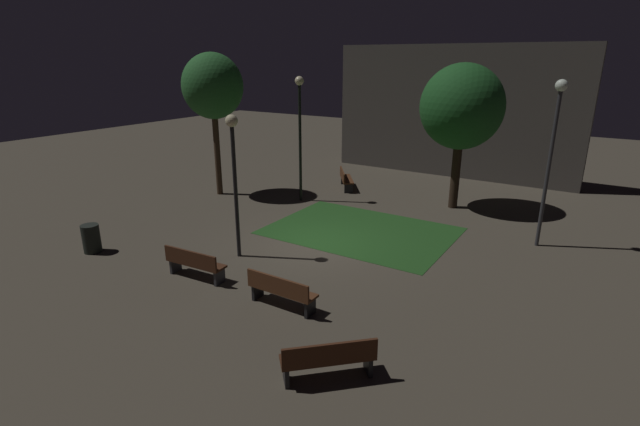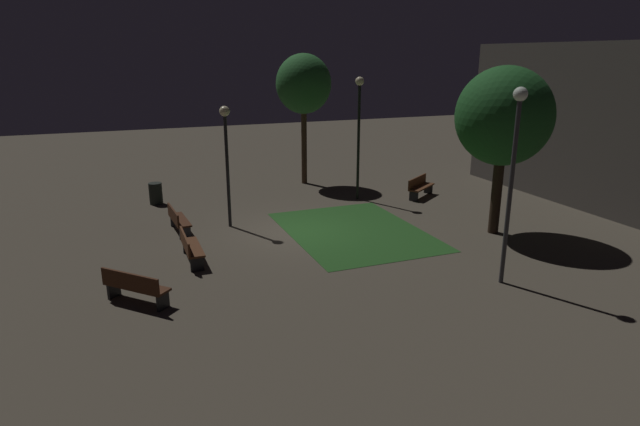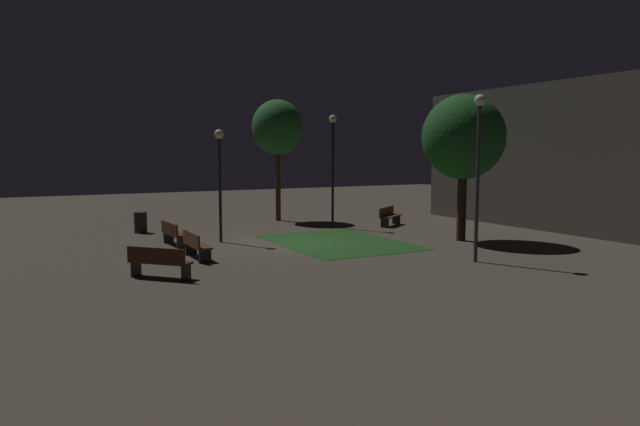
{
  "view_description": "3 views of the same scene",
  "coord_description": "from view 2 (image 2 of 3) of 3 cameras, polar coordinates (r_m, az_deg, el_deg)",
  "views": [
    {
      "loc": [
        7.72,
        -12.05,
        5.81
      ],
      "look_at": [
        -0.35,
        0.67,
        0.81
      ],
      "focal_mm": 26.25,
      "sensor_mm": 36.0,
      "label": 1
    },
    {
      "loc": [
        16.85,
        -5.81,
        5.99
      ],
      "look_at": [
        1.11,
        0.33,
        0.96
      ],
      "focal_mm": 29.94,
      "sensor_mm": 36.0,
      "label": 2
    },
    {
      "loc": [
        19.65,
        -9.06,
        3.46
      ],
      "look_at": [
        -0.22,
        1.49,
        1.07
      ],
      "focal_mm": 32.29,
      "sensor_mm": 36.0,
      "label": 3
    }
  ],
  "objects": [
    {
      "name": "lamp_post_path_center",
      "position": [
        18.97,
        -9.99,
        7.12
      ],
      "size": [
        0.36,
        0.36,
        4.32
      ],
      "color": "black",
      "rests_on": "ground"
    },
    {
      "name": "tree_back_right",
      "position": [
        25.3,
        -1.77,
        13.55
      ],
      "size": [
        2.56,
        2.56,
        6.07
      ],
      "color": "#423021",
      "rests_on": "ground"
    },
    {
      "name": "bench_path_side",
      "position": [
        19.23,
        -14.98,
        -0.66
      ],
      "size": [
        1.83,
        0.6,
        0.88
      ],
      "color": "#422314",
      "rests_on": "ground"
    },
    {
      "name": "building_wall_backdrop",
      "position": [
        24.11,
        25.97,
        8.38
      ],
      "size": [
        12.38,
        0.8,
        6.48
      ],
      "primitive_type": "cube",
      "color": "#4C4742",
      "rests_on": "ground"
    },
    {
      "name": "lamp_post_near_wall",
      "position": [
        14.56,
        20.02,
        5.68
      ],
      "size": [
        0.36,
        0.36,
        5.23
      ],
      "color": "#333338",
      "rests_on": "ground"
    },
    {
      "name": "bench_corner",
      "position": [
        16.42,
        -13.73,
        -3.52
      ],
      "size": [
        1.8,
        0.48,
        0.88
      ],
      "color": "#512D19",
      "rests_on": "ground"
    },
    {
      "name": "trash_bin",
      "position": [
        23.2,
        -17.15,
        2.0
      ],
      "size": [
        0.54,
        0.54,
        0.9
      ],
      "primitive_type": "cylinder",
      "color": "black",
      "rests_on": "ground"
    },
    {
      "name": "ground_plane",
      "position": [
        18.8,
        -2.18,
        -2.01
      ],
      "size": [
        60.0,
        60.0,
        0.0
      ],
      "primitive_type": "plane",
      "color": "#4C4438"
    },
    {
      "name": "bench_by_lamp",
      "position": [
        23.69,
        10.63,
        2.83
      ],
      "size": [
        1.43,
        1.75,
        0.88
      ],
      "color": "#512D19",
      "rests_on": "ground"
    },
    {
      "name": "tree_near_wall",
      "position": [
        18.86,
        19.06,
        9.67
      ],
      "size": [
        3.19,
        3.19,
        5.68
      ],
      "color": "#2D2116",
      "rests_on": "ground"
    },
    {
      "name": "lamp_post_plaza_west",
      "position": [
        22.46,
        4.18,
        9.99
      ],
      "size": [
        0.36,
        0.36,
        5.14
      ],
      "color": "black",
      "rests_on": "ground"
    },
    {
      "name": "grass_lawn",
      "position": [
        18.89,
        3.67,
        -1.93
      ],
      "size": [
        6.28,
        4.55,
        0.01
      ],
      "primitive_type": "cube",
      "color": "#23511E",
      "rests_on": "ground"
    },
    {
      "name": "bench_front_right",
      "position": [
        14.1,
        -19.21,
        -7.41
      ],
      "size": [
        1.63,
        1.59,
        0.88
      ],
      "color": "#422314",
      "rests_on": "ground"
    }
  ]
}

